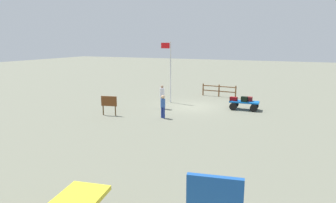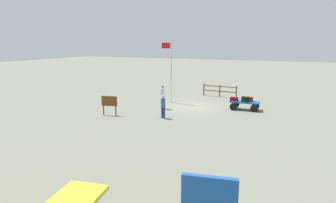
{
  "view_description": "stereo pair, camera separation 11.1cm",
  "coord_description": "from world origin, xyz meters",
  "px_view_note": "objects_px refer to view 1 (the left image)",
  "views": [
    {
      "loc": [
        -7.6,
        21.77,
        5.09
      ],
      "look_at": [
        -0.58,
        6.0,
        1.58
      ],
      "focal_mm": 31.88,
      "sensor_mm": 36.0,
      "label": 1
    },
    {
      "loc": [
        -7.7,
        21.72,
        5.09
      ],
      "look_at": [
        -0.58,
        6.0,
        1.58
      ],
      "focal_mm": 31.88,
      "sensor_mm": 36.0,
      "label": 2
    }
  ],
  "objects_px": {
    "suitcase_dark": "(234,99)",
    "flagpole": "(170,68)",
    "worker_trailing": "(162,95)",
    "suitcase_maroon": "(244,99)",
    "signboard": "(109,103)",
    "suitcase_navy": "(248,99)",
    "luggage_cart": "(244,104)",
    "worker_lead": "(163,105)"
  },
  "relations": [
    {
      "from": "worker_trailing",
      "to": "signboard",
      "type": "bearing_deg",
      "value": 53.88
    },
    {
      "from": "luggage_cart",
      "to": "suitcase_navy",
      "type": "xyz_separation_m",
      "value": [
        -0.25,
        -0.19,
        0.35
      ]
    },
    {
      "from": "suitcase_dark",
      "to": "suitcase_maroon",
      "type": "xyz_separation_m",
      "value": [
        -0.81,
        0.06,
        0.05
      ]
    },
    {
      "from": "suitcase_maroon",
      "to": "worker_trailing",
      "type": "xyz_separation_m",
      "value": [
        5.82,
        1.99,
        0.21
      ]
    },
    {
      "from": "suitcase_dark",
      "to": "suitcase_maroon",
      "type": "distance_m",
      "value": 0.81
    },
    {
      "from": "suitcase_dark",
      "to": "flagpole",
      "type": "bearing_deg",
      "value": -4.17
    },
    {
      "from": "suitcase_dark",
      "to": "signboard",
      "type": "relative_size",
      "value": 0.42
    },
    {
      "from": "worker_trailing",
      "to": "signboard",
      "type": "distance_m",
      "value": 4.21
    },
    {
      "from": "suitcase_dark",
      "to": "flagpole",
      "type": "height_order",
      "value": "flagpole"
    },
    {
      "from": "signboard",
      "to": "suitcase_dark",
      "type": "bearing_deg",
      "value": -144.0
    },
    {
      "from": "flagpole",
      "to": "luggage_cart",
      "type": "bearing_deg",
      "value": 177.61
    },
    {
      "from": "suitcase_navy",
      "to": "suitcase_maroon",
      "type": "distance_m",
      "value": 0.43
    },
    {
      "from": "worker_trailing",
      "to": "flagpole",
      "type": "bearing_deg",
      "value": -79.39
    },
    {
      "from": "suitcase_navy",
      "to": "luggage_cart",
      "type": "bearing_deg",
      "value": 36.47
    },
    {
      "from": "suitcase_dark",
      "to": "suitcase_maroon",
      "type": "relative_size",
      "value": 1.19
    },
    {
      "from": "luggage_cart",
      "to": "worker_trailing",
      "type": "height_order",
      "value": "worker_trailing"
    },
    {
      "from": "luggage_cart",
      "to": "flagpole",
      "type": "height_order",
      "value": "flagpole"
    },
    {
      "from": "suitcase_maroon",
      "to": "worker_lead",
      "type": "xyz_separation_m",
      "value": [
        4.57,
        4.55,
        0.07
      ]
    },
    {
      "from": "suitcase_maroon",
      "to": "worker_lead",
      "type": "height_order",
      "value": "worker_lead"
    },
    {
      "from": "luggage_cart",
      "to": "suitcase_dark",
      "type": "bearing_deg",
      "value": 10.35
    },
    {
      "from": "suitcase_maroon",
      "to": "worker_trailing",
      "type": "height_order",
      "value": "worker_trailing"
    },
    {
      "from": "suitcase_navy",
      "to": "suitcase_maroon",
      "type": "bearing_deg",
      "value": 61.96
    },
    {
      "from": "suitcase_dark",
      "to": "worker_lead",
      "type": "distance_m",
      "value": 5.94
    },
    {
      "from": "suitcase_dark",
      "to": "signboard",
      "type": "bearing_deg",
      "value": 36.0
    },
    {
      "from": "luggage_cart",
      "to": "suitcase_navy",
      "type": "bearing_deg",
      "value": -143.53
    },
    {
      "from": "suitcase_dark",
      "to": "worker_trailing",
      "type": "bearing_deg",
      "value": 22.21
    },
    {
      "from": "suitcase_maroon",
      "to": "signboard",
      "type": "relative_size",
      "value": 0.35
    },
    {
      "from": "luggage_cart",
      "to": "signboard",
      "type": "bearing_deg",
      "value": 34.07
    },
    {
      "from": "suitcase_dark",
      "to": "worker_trailing",
      "type": "xyz_separation_m",
      "value": [
        5.01,
        2.05,
        0.26
      ]
    },
    {
      "from": "suitcase_navy",
      "to": "worker_trailing",
      "type": "distance_m",
      "value": 6.48
    },
    {
      "from": "suitcase_maroon",
      "to": "worker_trailing",
      "type": "bearing_deg",
      "value": 18.87
    },
    {
      "from": "suitcase_navy",
      "to": "signboard",
      "type": "bearing_deg",
      "value": 34.15
    },
    {
      "from": "luggage_cart",
      "to": "suitcase_navy",
      "type": "distance_m",
      "value": 0.47
    },
    {
      "from": "luggage_cart",
      "to": "flagpole",
      "type": "bearing_deg",
      "value": -2.39
    },
    {
      "from": "worker_trailing",
      "to": "suitcase_maroon",
      "type": "bearing_deg",
      "value": -161.13
    },
    {
      "from": "flagpole",
      "to": "signboard",
      "type": "bearing_deg",
      "value": 70.93
    },
    {
      "from": "worker_lead",
      "to": "signboard",
      "type": "height_order",
      "value": "worker_lead"
    },
    {
      "from": "suitcase_navy",
      "to": "flagpole",
      "type": "xyz_separation_m",
      "value": [
        6.48,
        -0.07,
        2.12
      ]
    },
    {
      "from": "suitcase_navy",
      "to": "worker_trailing",
      "type": "xyz_separation_m",
      "value": [
        6.02,
        2.37,
        0.25
      ]
    },
    {
      "from": "suitcase_maroon",
      "to": "luggage_cart",
      "type": "bearing_deg",
      "value": -76.12
    },
    {
      "from": "suitcase_navy",
      "to": "flagpole",
      "type": "relative_size",
      "value": 0.13
    },
    {
      "from": "suitcase_maroon",
      "to": "suitcase_dark",
      "type": "bearing_deg",
      "value": -4.02
    }
  ]
}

